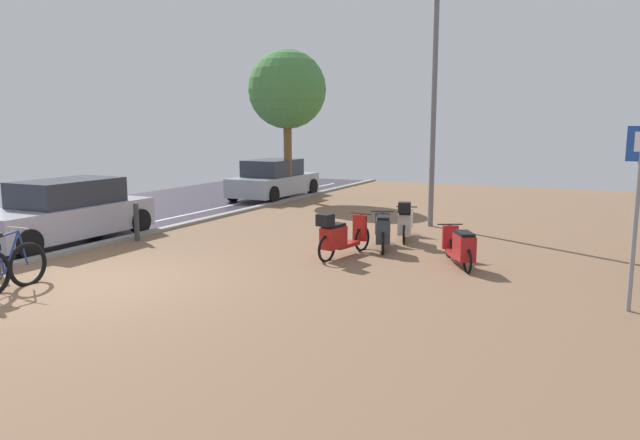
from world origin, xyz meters
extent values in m
cube|color=brown|center=(4.80, 0.00, -0.03)|extent=(14.40, 40.00, 0.05)
cube|color=gray|center=(-2.40, 0.00, 0.04)|extent=(0.24, 40.00, 0.08)
torus|color=black|center=(-0.95, -0.55, 0.35)|extent=(0.11, 0.78, 0.78)
cylinder|color=navy|center=(-0.93, -0.84, 0.63)|extent=(0.05, 0.35, 0.68)
cylinder|color=navy|center=(-0.92, -1.06, 0.60)|extent=(0.04, 0.15, 0.62)
cylinder|color=navy|center=(-0.93, -0.90, 0.94)|extent=(0.05, 0.44, 0.09)
cylinder|color=navy|center=(-0.94, -0.62, 0.66)|extent=(0.04, 0.16, 0.62)
cylinder|color=#ADADB2|center=(-0.94, -0.68, 1.01)|extent=(0.48, 0.04, 0.02)
torus|color=black|center=(3.77, 5.66, 0.22)|extent=(0.17, 0.48, 0.48)
torus|color=black|center=(3.43, 6.92, 0.22)|extent=(0.17, 0.48, 0.48)
cube|color=silver|center=(3.60, 6.29, 0.19)|extent=(0.46, 0.78, 0.08)
cube|color=silver|center=(3.71, 5.89, 0.43)|extent=(0.44, 0.63, 0.48)
cube|color=black|center=(3.71, 5.89, 0.70)|extent=(0.39, 0.57, 0.06)
cylinder|color=silver|center=(3.44, 6.90, 0.45)|extent=(0.10, 0.13, 0.48)
cube|color=silver|center=(3.45, 6.82, 0.43)|extent=(0.33, 0.16, 0.48)
cylinder|color=black|center=(3.44, 6.87, 0.69)|extent=(0.51, 0.16, 0.03)
cube|color=black|center=(3.78, 5.61, 0.85)|extent=(0.34, 0.34, 0.24)
torus|color=black|center=(3.71, 4.39, 0.23)|extent=(0.23, 0.50, 0.52)
torus|color=black|center=(3.27, 5.55, 0.23)|extent=(0.23, 0.50, 0.52)
cube|color=#2E3840|center=(3.49, 4.97, 0.21)|extent=(0.51, 0.75, 0.08)
cube|color=#2E3840|center=(3.63, 4.60, 0.47)|extent=(0.47, 0.61, 0.52)
cube|color=black|center=(3.63, 4.60, 0.76)|extent=(0.42, 0.55, 0.06)
cylinder|color=#2E3840|center=(3.28, 5.52, 0.49)|extent=(0.11, 0.14, 0.52)
cube|color=#2E3840|center=(3.31, 5.45, 0.47)|extent=(0.33, 0.19, 0.51)
cylinder|color=black|center=(3.29, 5.50, 0.75)|extent=(0.50, 0.21, 0.03)
torus|color=black|center=(2.91, 3.28, 0.26)|extent=(0.16, 0.57, 0.57)
torus|color=black|center=(3.16, 4.58, 0.26)|extent=(0.16, 0.57, 0.57)
cube|color=red|center=(3.04, 3.93, 0.23)|extent=(0.41, 0.78, 0.08)
cube|color=red|center=(2.96, 3.51, 0.45)|extent=(0.40, 0.63, 0.44)
cube|color=black|center=(2.96, 3.51, 0.70)|extent=(0.35, 0.57, 0.06)
cylinder|color=red|center=(3.16, 4.55, 0.54)|extent=(0.09, 0.13, 0.57)
cube|color=red|center=(3.14, 4.48, 0.51)|extent=(0.33, 0.14, 0.56)
cylinder|color=black|center=(3.15, 4.53, 0.82)|extent=(0.52, 0.13, 0.03)
cube|color=black|center=(2.91, 3.23, 0.85)|extent=(0.33, 0.33, 0.24)
torus|color=black|center=(5.67, 3.57, 0.22)|extent=(0.27, 0.45, 0.48)
torus|color=black|center=(5.03, 4.72, 0.22)|extent=(0.27, 0.45, 0.48)
cube|color=#AE1D1F|center=(5.35, 4.14, 0.20)|extent=(0.60, 0.78, 0.08)
cube|color=#AE1D1F|center=(5.55, 3.77, 0.43)|extent=(0.54, 0.65, 0.47)
cube|color=black|center=(5.55, 3.77, 0.70)|extent=(0.48, 0.59, 0.06)
cylinder|color=#AE1D1F|center=(5.05, 4.70, 0.46)|extent=(0.12, 0.14, 0.49)
cube|color=#AE1D1F|center=(5.08, 4.64, 0.44)|extent=(0.32, 0.22, 0.48)
cylinder|color=black|center=(5.06, 4.68, 0.70)|extent=(0.47, 0.27, 0.03)
cube|color=#A4A2B1|center=(-3.47, 2.42, 0.52)|extent=(1.70, 4.27, 0.70)
cube|color=#282D38|center=(-3.47, 2.58, 1.16)|extent=(1.43, 2.36, 0.59)
cylinder|color=black|center=(-4.28, 4.04, 0.31)|extent=(0.20, 0.62, 0.62)
cylinder|color=black|center=(-2.66, 4.04, 0.31)|extent=(0.20, 0.62, 0.62)
cylinder|color=black|center=(-2.66, 0.81, 0.31)|extent=(0.20, 0.62, 0.62)
cube|color=#9FA5AD|center=(-3.32, 11.95, 0.50)|extent=(1.73, 4.10, 0.67)
cube|color=#282D38|center=(-3.32, 11.84, 1.14)|extent=(1.45, 2.24, 0.60)
cylinder|color=black|center=(-4.15, 13.48, 0.31)|extent=(0.20, 0.62, 0.62)
cylinder|color=black|center=(-2.50, 13.48, 0.31)|extent=(0.20, 0.62, 0.62)
cylinder|color=black|center=(-4.15, 10.42, 0.31)|extent=(0.20, 0.62, 0.62)
cylinder|color=black|center=(-2.50, 10.42, 0.31)|extent=(0.20, 0.62, 0.62)
cylinder|color=gray|center=(8.30, 2.28, 1.35)|extent=(0.07, 0.07, 2.70)
cube|color=white|center=(8.27, 2.26, 2.48)|extent=(0.14, 0.01, 0.28)
cylinder|color=slate|center=(3.67, 8.30, 2.95)|extent=(0.14, 0.14, 5.91)
cylinder|color=brown|center=(-2.71, 11.90, 1.49)|extent=(0.30, 0.30, 2.99)
sphere|color=#46813E|center=(-2.71, 11.90, 3.98)|extent=(2.83, 2.83, 2.83)
cylinder|color=#38383D|center=(-2.05, 3.27, 0.45)|extent=(0.12, 0.12, 0.90)
camera|label=1|loc=(7.88, -7.31, 2.72)|focal=33.37mm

